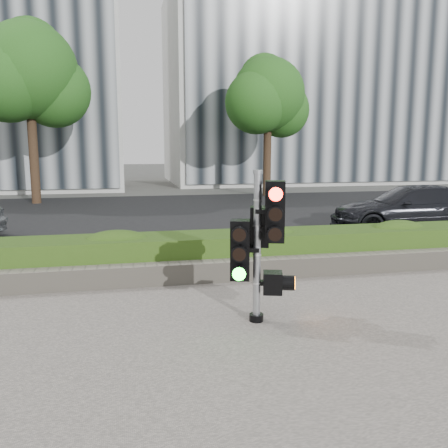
% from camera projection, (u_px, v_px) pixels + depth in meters
% --- Properties ---
extents(ground, '(120.00, 120.00, 0.00)m').
position_uv_depth(ground, '(212.00, 325.00, 6.06)').
color(ground, '#51514C').
rests_on(ground, ground).
extents(sidewalk, '(16.00, 11.00, 0.03)m').
position_uv_depth(sidewalk, '(272.00, 441.00, 3.65)').
color(sidewalk, '#9E9389').
rests_on(sidewalk, ground).
extents(road, '(60.00, 13.00, 0.02)m').
position_uv_depth(road, '(157.00, 216.00, 15.71)').
color(road, black).
rests_on(road, ground).
extents(curb, '(60.00, 0.25, 0.12)m').
position_uv_depth(curb, '(182.00, 263.00, 9.09)').
color(curb, gray).
rests_on(curb, ground).
extents(stone_wall, '(12.00, 0.32, 0.34)m').
position_uv_depth(stone_wall, '(191.00, 272.00, 7.86)').
color(stone_wall, gray).
rests_on(stone_wall, sidewalk).
extents(hedge, '(12.00, 1.00, 0.68)m').
position_uv_depth(hedge, '(186.00, 254.00, 8.46)').
color(hedge, '#588529').
rests_on(hedge, sidewalk).
extents(building_right, '(18.00, 10.00, 12.00)m').
position_uv_depth(building_right, '(305.00, 90.00, 31.50)').
color(building_right, '#B7B7B2').
rests_on(building_right, ground).
extents(tree_left, '(4.61, 4.03, 7.34)m').
position_uv_depth(tree_left, '(28.00, 74.00, 18.38)').
color(tree_left, black).
rests_on(tree_left, ground).
extents(tree_right, '(4.10, 3.58, 6.53)m').
position_uv_depth(tree_right, '(267.00, 98.00, 21.49)').
color(tree_right, black).
rests_on(tree_right, ground).
extents(traffic_signal, '(0.71, 0.58, 1.95)m').
position_uv_depth(traffic_signal, '(259.00, 239.00, 5.98)').
color(traffic_signal, black).
rests_on(traffic_signal, sidewalk).
extents(car_dark, '(4.42, 2.27, 1.23)m').
position_uv_depth(car_dark, '(410.00, 208.00, 12.66)').
color(car_dark, black).
rests_on(car_dark, road).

